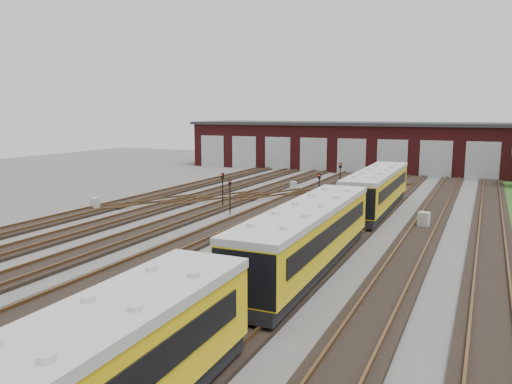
% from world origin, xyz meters
% --- Properties ---
extents(ground, '(120.00, 120.00, 0.00)m').
position_xyz_m(ground, '(0.00, 0.00, 0.00)').
color(ground, '#44423F').
rests_on(ground, ground).
extents(track_network, '(30.40, 70.00, 0.33)m').
position_xyz_m(track_network, '(-0.17, 0.59, 0.11)').
color(track_network, black).
rests_on(track_network, ground).
extents(maintenance_shed, '(51.00, 12.50, 6.35)m').
position_xyz_m(maintenance_shed, '(-0.01, 39.97, 3.20)').
color(maintenance_shed, '#4E1315').
rests_on(maintenance_shed, ground).
extents(metro_train, '(2.84, 46.34, 2.95)m').
position_xyz_m(metro_train, '(6.00, -5.75, 1.84)').
color(metro_train, black).
rests_on(metro_train, ground).
extents(signal_mast_0, '(0.25, 0.25, 2.68)m').
position_xyz_m(signal_mast_0, '(-3.86, 4.97, 1.72)').
color(signal_mast_0, black).
rests_on(signal_mast_0, ground).
extents(signal_mast_1, '(0.27, 0.26, 2.90)m').
position_xyz_m(signal_mast_1, '(-5.43, 6.71, 1.86)').
color(signal_mast_1, black).
rests_on(signal_mast_1, ground).
extents(signal_mast_2, '(0.22, 0.21, 2.66)m').
position_xyz_m(signal_mast_2, '(1.08, 11.32, 1.70)').
color(signal_mast_2, black).
rests_on(signal_mast_2, ground).
extents(signal_mast_3, '(0.26, 0.24, 2.83)m').
position_xyz_m(signal_mast_3, '(0.71, 19.03, 1.83)').
color(signal_mast_3, black).
rests_on(signal_mast_3, ground).
extents(relay_cabinet_0, '(0.61, 0.53, 0.96)m').
position_xyz_m(relay_cabinet_0, '(-14.40, 2.14, 0.48)').
color(relay_cabinet_0, '#B2B4B7').
rests_on(relay_cabinet_0, ground).
extents(relay_cabinet_1, '(0.61, 0.54, 0.89)m').
position_xyz_m(relay_cabinet_1, '(-3.74, 18.14, 0.44)').
color(relay_cabinet_1, '#B2B4B7').
rests_on(relay_cabinet_1, ground).
extents(relay_cabinet_2, '(0.54, 0.45, 0.89)m').
position_xyz_m(relay_cabinet_2, '(0.66, 1.44, 0.45)').
color(relay_cabinet_2, '#B2B4B7').
rests_on(relay_cabinet_2, ground).
extents(relay_cabinet_3, '(0.59, 0.52, 0.86)m').
position_xyz_m(relay_cabinet_3, '(2.51, 23.21, 0.43)').
color(relay_cabinet_3, '#B2B4B7').
rests_on(relay_cabinet_3, ground).
extents(relay_cabinet_4, '(0.77, 0.69, 1.11)m').
position_xyz_m(relay_cabinet_4, '(9.91, 6.36, 0.56)').
color(relay_cabinet_4, '#B2B4B7').
rests_on(relay_cabinet_4, ground).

